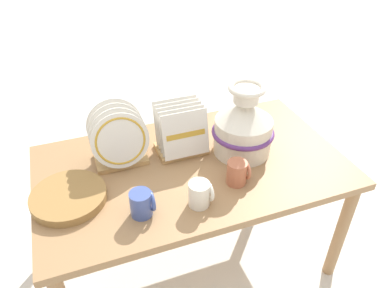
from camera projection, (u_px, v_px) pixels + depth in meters
name	position (u px, v px, depth m)	size (l,w,h in m)	color
ground_plane	(192.00, 255.00, 2.03)	(14.00, 14.00, 0.00)	silver
display_table	(192.00, 176.00, 1.71)	(1.36, 0.78, 0.63)	#9E754C
ceramic_vase	(243.00, 126.00, 1.67)	(0.28, 0.28, 0.34)	silver
dish_rack_round_plates	(119.00, 141.00, 1.62)	(0.25, 0.19, 0.27)	tan
dish_rack_square_plates	(181.00, 134.00, 1.70)	(0.23, 0.18, 0.23)	tan
wicker_charger_stack	(69.00, 197.00, 1.47)	(0.30, 0.30, 0.04)	olive
mug_cream_glaze	(200.00, 194.00, 1.43)	(0.09, 0.08, 0.10)	silver
mug_terracotta_glaze	(238.00, 172.00, 1.54)	(0.09, 0.08, 0.10)	#B76647
mug_cobalt_glaze	(142.00, 203.00, 1.39)	(0.09, 0.08, 0.10)	#42569E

